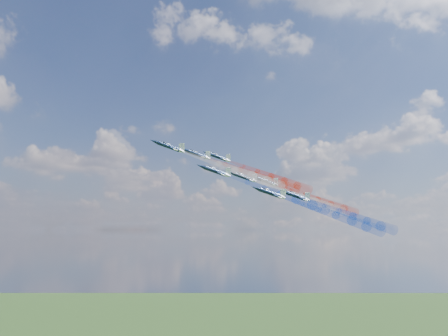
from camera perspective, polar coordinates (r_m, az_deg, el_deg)
jet_lead at (r=147.26m, az=-6.04°, el=2.35°), size 12.94×10.88×8.18m
trail_lead at (r=154.68m, az=1.23°, el=-0.22°), size 33.53×11.21×13.16m
jet_inner_left at (r=142.51m, az=-0.97°, el=-0.33°), size 12.94×10.88×8.18m
trail_inner_left at (r=151.88m, az=6.20°, el=-2.81°), size 33.53×11.21×13.16m
jet_inner_right at (r=162.72m, az=-3.01°, el=1.53°), size 12.94×10.88×8.18m
trail_inner_right at (r=171.08m, az=3.44°, el=-0.76°), size 33.53×11.21×13.16m
jet_outer_left at (r=135.73m, az=5.04°, el=-2.71°), size 12.94×10.88×8.18m
trail_outer_left at (r=147.20m, az=12.09°, el=-5.09°), size 33.53×11.21×13.16m
jet_center_third at (r=158.57m, az=2.13°, el=-0.98°), size 12.94×10.88×8.18m
trail_center_third at (r=168.83m, az=8.42°, el=-3.17°), size 33.53×11.21×13.16m
jet_outer_right at (r=175.29m, az=-0.69°, el=1.23°), size 12.94×10.88×8.18m
trail_outer_right at (r=184.34m, az=5.20°, el=-0.89°), size 33.53×11.21×13.16m
jet_rear_left at (r=153.24m, az=7.86°, el=-3.03°), size 12.94×10.88×8.18m
trail_rear_left at (r=165.42m, az=13.95°, el=-5.11°), size 33.53×11.21×13.16m
jet_rear_right at (r=172.06m, az=4.55°, el=-1.42°), size 12.94×10.88×8.18m
trail_rear_right at (r=183.01m, az=10.23°, el=-3.41°), size 33.53×11.21×13.16m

